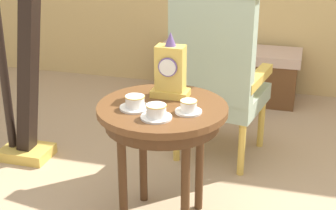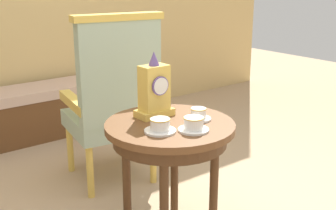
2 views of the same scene
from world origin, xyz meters
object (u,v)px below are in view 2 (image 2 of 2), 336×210
(window_bench, at_px, (33,113))
(mantel_clock, at_px, (154,91))
(side_table, at_px, (170,139))
(teacup_right, at_px, (194,125))
(teacup_center, at_px, (198,115))
(armchair, at_px, (114,98))
(teacup_left, at_px, (160,126))

(window_bench, bearing_deg, mantel_clock, -90.84)
(mantel_clock, distance_m, window_bench, 1.88)
(side_table, height_order, teacup_right, teacup_right)
(side_table, distance_m, teacup_right, 0.20)
(teacup_center, distance_m, window_bench, 2.03)
(teacup_center, xyz_separation_m, armchair, (-0.01, 0.80, -0.09))
(teacup_left, relative_size, window_bench, 0.13)
(window_bench, bearing_deg, armchair, -84.93)
(teacup_left, xyz_separation_m, mantel_clock, (0.12, 0.21, 0.11))
(teacup_right, height_order, mantel_clock, mantel_clock)
(mantel_clock, height_order, armchair, armchair)
(teacup_center, xyz_separation_m, window_bench, (-0.11, 1.97, -0.46))
(teacup_center, height_order, mantel_clock, mantel_clock)
(teacup_left, distance_m, mantel_clock, 0.26)
(teacup_left, xyz_separation_m, teacup_right, (0.13, -0.08, 0.00))
(teacup_center, relative_size, mantel_clock, 0.38)
(mantel_clock, relative_size, window_bench, 0.28)
(teacup_right, relative_size, armchair, 0.13)
(teacup_left, bearing_deg, teacup_right, -32.57)
(teacup_right, relative_size, teacup_center, 1.14)
(teacup_center, bearing_deg, teacup_left, -174.90)
(teacup_right, distance_m, window_bench, 2.13)
(teacup_left, relative_size, armchair, 0.13)
(armchair, bearing_deg, teacup_left, -106.81)
(mantel_clock, distance_m, armchair, 0.66)
(teacup_right, height_order, armchair, armchair)
(teacup_left, relative_size, teacup_center, 1.17)
(side_table, distance_m, window_bench, 1.95)
(mantel_clock, bearing_deg, side_table, -91.72)
(side_table, xyz_separation_m, teacup_left, (-0.12, -0.07, 0.11))
(window_bench, bearing_deg, teacup_center, -86.72)
(side_table, height_order, teacup_left, teacup_left)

